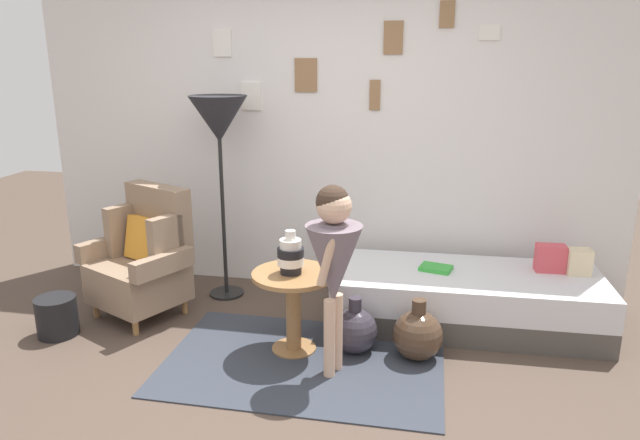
{
  "coord_description": "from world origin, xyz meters",
  "views": [
    {
      "loc": [
        0.86,
        -2.7,
        1.9
      ],
      "look_at": [
        0.15,
        0.95,
        0.85
      ],
      "focal_mm": 32.61,
      "sensor_mm": 36.0,
      "label": 1
    }
  ],
  "objects_px": {
    "floor_lamp": "(219,125)",
    "demijohn_near": "(355,330)",
    "magazine_basket": "(57,316)",
    "armchair": "(144,258)",
    "person_child": "(334,256)",
    "daybed": "(466,298)",
    "side_table": "(293,296)",
    "vase_striped": "(291,255)",
    "demijohn_far": "(418,335)",
    "book_on_daybed": "(436,268)"
  },
  "relations": [
    {
      "from": "daybed",
      "to": "magazine_basket",
      "type": "distance_m",
      "value": 2.92
    },
    {
      "from": "magazine_basket",
      "to": "demijohn_near",
      "type": "bearing_deg",
      "value": 4.24
    },
    {
      "from": "daybed",
      "to": "side_table",
      "type": "height_order",
      "value": "side_table"
    },
    {
      "from": "armchair",
      "to": "person_child",
      "type": "relative_size",
      "value": 0.81
    },
    {
      "from": "armchair",
      "to": "daybed",
      "type": "bearing_deg",
      "value": 6.13
    },
    {
      "from": "floor_lamp",
      "to": "demijohn_near",
      "type": "distance_m",
      "value": 1.87
    },
    {
      "from": "armchair",
      "to": "magazine_basket",
      "type": "xyz_separation_m",
      "value": [
        -0.45,
        -0.47,
        -0.3
      ]
    },
    {
      "from": "armchair",
      "to": "floor_lamp",
      "type": "relative_size",
      "value": 0.6
    },
    {
      "from": "armchair",
      "to": "demijohn_far",
      "type": "bearing_deg",
      "value": -9.04
    },
    {
      "from": "armchair",
      "to": "vase_striped",
      "type": "xyz_separation_m",
      "value": [
        1.23,
        -0.38,
        0.23
      ]
    },
    {
      "from": "daybed",
      "to": "demijohn_far",
      "type": "relative_size",
      "value": 4.65
    },
    {
      "from": "demijohn_far",
      "to": "magazine_basket",
      "type": "xyz_separation_m",
      "value": [
        -2.5,
        -0.15,
        -0.03
      ]
    },
    {
      "from": "daybed",
      "to": "person_child",
      "type": "distance_m",
      "value": 1.33
    },
    {
      "from": "armchair",
      "to": "person_child",
      "type": "bearing_deg",
      "value": -21.57
    },
    {
      "from": "demijohn_near",
      "to": "daybed",
      "type": "bearing_deg",
      "value": 37.83
    },
    {
      "from": "daybed",
      "to": "side_table",
      "type": "xyz_separation_m",
      "value": [
        -1.14,
        -0.63,
        0.19
      ]
    },
    {
      "from": "daybed",
      "to": "demijohn_far",
      "type": "height_order",
      "value": "demijohn_far"
    },
    {
      "from": "vase_striped",
      "to": "demijohn_near",
      "type": "relative_size",
      "value": 0.74
    },
    {
      "from": "side_table",
      "to": "person_child",
      "type": "distance_m",
      "value": 0.54
    },
    {
      "from": "armchair",
      "to": "side_table",
      "type": "xyz_separation_m",
      "value": [
        1.24,
        -0.37,
        -0.05
      ]
    },
    {
      "from": "armchair",
      "to": "demijohn_far",
      "type": "height_order",
      "value": "armchair"
    },
    {
      "from": "vase_striped",
      "to": "demijohn_near",
      "type": "bearing_deg",
      "value": 8.74
    },
    {
      "from": "armchair",
      "to": "demijohn_near",
      "type": "xyz_separation_m",
      "value": [
        1.64,
        -0.32,
        -0.28
      ]
    },
    {
      "from": "side_table",
      "to": "vase_striped",
      "type": "xyz_separation_m",
      "value": [
        -0.01,
        -0.01,
        0.28
      ]
    },
    {
      "from": "side_table",
      "to": "demijohn_far",
      "type": "xyz_separation_m",
      "value": [
        0.81,
        0.05,
        -0.22
      ]
    },
    {
      "from": "daybed",
      "to": "vase_striped",
      "type": "height_order",
      "value": "vase_striped"
    },
    {
      "from": "person_child",
      "to": "floor_lamp",
      "type": "bearing_deg",
      "value": 135.54
    },
    {
      "from": "person_child",
      "to": "daybed",
      "type": "bearing_deg",
      "value": 46.17
    },
    {
      "from": "daybed",
      "to": "demijohn_near",
      "type": "distance_m",
      "value": 0.94
    },
    {
      "from": "side_table",
      "to": "floor_lamp",
      "type": "distance_m",
      "value": 1.51
    },
    {
      "from": "vase_striped",
      "to": "armchair",
      "type": "bearing_deg",
      "value": 162.78
    },
    {
      "from": "book_on_daybed",
      "to": "demijohn_near",
      "type": "distance_m",
      "value": 0.82
    },
    {
      "from": "daybed",
      "to": "person_child",
      "type": "xyz_separation_m",
      "value": [
        -0.83,
        -0.87,
        0.57
      ]
    },
    {
      "from": "armchair",
      "to": "vase_striped",
      "type": "relative_size",
      "value": 3.38
    },
    {
      "from": "vase_striped",
      "to": "demijohn_far",
      "type": "relative_size",
      "value": 0.7
    },
    {
      "from": "demijohn_near",
      "to": "magazine_basket",
      "type": "xyz_separation_m",
      "value": [
        -2.09,
        -0.16,
        -0.02
      ]
    },
    {
      "from": "vase_striped",
      "to": "floor_lamp",
      "type": "bearing_deg",
      "value": 132.55
    },
    {
      "from": "person_child",
      "to": "magazine_basket",
      "type": "distance_m",
      "value": 2.1
    },
    {
      "from": "side_table",
      "to": "vase_striped",
      "type": "bearing_deg",
      "value": -143.86
    },
    {
      "from": "vase_striped",
      "to": "person_child",
      "type": "relative_size",
      "value": 0.24
    },
    {
      "from": "floor_lamp",
      "to": "daybed",
      "type": "bearing_deg",
      "value": -5.66
    },
    {
      "from": "daybed",
      "to": "person_child",
      "type": "relative_size",
      "value": 1.6
    },
    {
      "from": "person_child",
      "to": "magazine_basket",
      "type": "height_order",
      "value": "person_child"
    },
    {
      "from": "side_table",
      "to": "demijohn_far",
      "type": "bearing_deg",
      "value": 3.23
    },
    {
      "from": "vase_striped",
      "to": "demijohn_far",
      "type": "xyz_separation_m",
      "value": [
        0.82,
        0.05,
        -0.51
      ]
    },
    {
      "from": "demijohn_near",
      "to": "side_table",
      "type": "bearing_deg",
      "value": -172.19
    },
    {
      "from": "demijohn_near",
      "to": "demijohn_far",
      "type": "relative_size",
      "value": 0.94
    },
    {
      "from": "book_on_daybed",
      "to": "magazine_basket",
      "type": "distance_m",
      "value": 2.72
    },
    {
      "from": "daybed",
      "to": "magazine_basket",
      "type": "relative_size",
      "value": 6.85
    },
    {
      "from": "armchair",
      "to": "side_table",
      "type": "relative_size",
      "value": 1.75
    }
  ]
}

